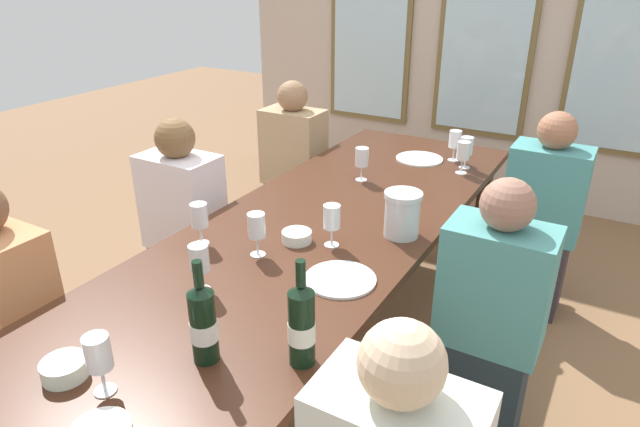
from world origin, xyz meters
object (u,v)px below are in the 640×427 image
Objects in this scene: wine_bottle_1 at (302,324)px; wine_glass_1 at (455,141)px; dining_table at (321,236)px; white_plate_1 at (340,279)px; metal_pitcher at (402,214)px; wine_glass_8 at (199,217)px; wine_glass_7 at (98,355)px; wine_glass_2 at (332,219)px; wine_glass_6 at (199,260)px; seated_person_4 at (294,171)px; seated_person_3 at (489,323)px; wine_bottle_0 at (203,323)px; tasting_bowl_1 at (64,369)px; wine_glass_3 at (463,152)px; white_plate_0 at (419,159)px; wine_glass_4 at (256,227)px; tasting_bowl_0 at (296,236)px; wine_glass_0 at (362,159)px; seated_person_5 at (541,221)px; seated_person_2 at (185,232)px; wine_glass_5 at (467,147)px; seated_person_0 at (11,329)px.

wine_bottle_1 is 1.88× the size of wine_glass_1.
dining_table is 0.48m from white_plate_1.
white_plate_1 is 0.47m from wine_bottle_1.
metal_pitcher is 0.81m from wine_glass_8.
wine_glass_2 is at bearing 83.30° from wine_glass_7.
wine_glass_6 is 1.81m from seated_person_4.
wine_glass_2 is 0.72m from seated_person_3.
wine_bottle_0 is (-0.13, -0.56, 0.12)m from white_plate_1.
tasting_bowl_1 is (-0.46, -1.25, -0.07)m from metal_pitcher.
tasting_bowl_1 is 2.15m from wine_glass_3.
wine_glass_8 is (-0.39, -1.41, 0.11)m from white_plate_0.
dining_table is at bearing 79.04° from wine_glass_4.
wine_glass_3 is (0.34, 0.91, 0.18)m from dining_table.
wine_glass_3 is at bearing 72.24° from wine_glass_4.
tasting_bowl_0 is at bearing -100.58° from wine_glass_1.
seated_person_3 is (0.36, 0.76, -0.34)m from wine_bottle_1.
wine_glass_0 is at bearing 99.20° from wine_bottle_0.
seated_person_5 is at bearing 57.06° from tasting_bowl_0.
wine_glass_6 is 0.98m from seated_person_2.
wine_bottle_0 is (-0.18, -1.00, 0.03)m from metal_pitcher.
wine_glass_2 is 0.97m from seated_person_2.
tasting_bowl_0 is 0.70× the size of wine_glass_4.
wine_glass_5 is (0.33, 1.20, 0.09)m from tasting_bowl_0.
seated_person_5 is at bearing 52.16° from seated_person_0.
wine_glass_2 is 1.35m from seated_person_5.
seated_person_5 is (0.63, 1.14, -0.33)m from wine_glass_2.
seated_person_4 is (-1.11, 0.91, -0.31)m from metal_pitcher.
metal_pitcher is at bearing 83.63° from white_plate_1.
tasting_bowl_1 is at bearing -95.87° from dining_table.
wine_glass_5 is 0.16× the size of seated_person_5.
wine_glass_2 is 1.00× the size of wine_glass_4.
seated_person_3 is (0.75, 1.12, -0.33)m from wine_glass_7.
wine_bottle_0 is 0.29× the size of seated_person_0.
wine_glass_1 is (0.24, 1.29, 0.09)m from tasting_bowl_0.
dining_table is 2.57× the size of seated_person_5.
wine_bottle_1 is 1.91m from wine_glass_1.
tasting_bowl_0 is at bearing 45.82° from seated_person_0.
seated_person_0 is at bearing -150.08° from white_plate_1.
wine_glass_1 reaches higher than tasting_bowl_1.
wine_glass_3 is at bearing 84.57° from wine_bottle_0.
tasting_bowl_0 is 1.25m from wine_glass_5.
dining_table is 16.42× the size of wine_glass_5.
tasting_bowl_1 is 1.07m from wine_glass_2.
seated_person_3 is (0.77, 0.14, -0.24)m from tasting_bowl_0.
seated_person_2 is at bearing -177.00° from dining_table.
tasting_bowl_1 is 2.36m from seated_person_5.
wine_glass_7 is (-0.31, -2.17, -0.00)m from wine_glass_5.
white_plate_1 is at bearing 71.04° from wine_glass_7.
seated_person_5 is at bearing 65.33° from metal_pitcher.
wine_glass_1 is at bearing 64.16° from seated_person_0.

